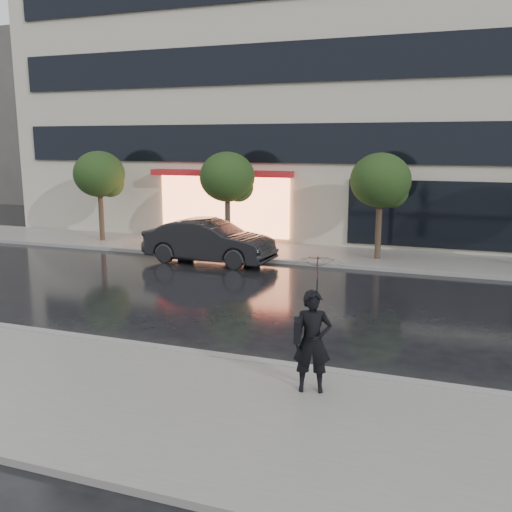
% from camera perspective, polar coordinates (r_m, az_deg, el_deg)
% --- Properties ---
extents(ground, '(120.00, 120.00, 0.00)m').
position_cam_1_polar(ground, '(13.18, -7.67, -8.05)').
color(ground, black).
rests_on(ground, ground).
extents(sidewalk_near, '(60.00, 4.50, 0.12)m').
position_cam_1_polar(sidewalk_near, '(10.60, -16.04, -13.00)').
color(sidewalk_near, slate).
rests_on(sidewalk_near, ground).
extents(sidewalk_far, '(60.00, 3.50, 0.12)m').
position_cam_1_polar(sidewalk_far, '(22.43, 4.51, 0.26)').
color(sidewalk_far, slate).
rests_on(sidewalk_far, ground).
extents(curb_near, '(60.00, 0.25, 0.14)m').
position_cam_1_polar(curb_near, '(12.33, -9.86, -9.15)').
color(curb_near, gray).
rests_on(curb_near, ground).
extents(curb_far, '(60.00, 0.25, 0.14)m').
position_cam_1_polar(curb_far, '(20.78, 3.22, -0.58)').
color(curb_far, gray).
rests_on(curb_far, ground).
extents(office_building, '(30.00, 12.76, 18.00)m').
position_cam_1_polar(office_building, '(29.90, 9.03, 20.13)').
color(office_building, '#B5AE99').
rests_on(office_building, ground).
extents(bg_building_left, '(14.00, 10.00, 12.00)m').
position_cam_1_polar(bg_building_left, '(50.16, -23.01, 12.32)').
color(bg_building_left, '#59544F').
rests_on(bg_building_left, ground).
extents(tree_far_west, '(2.20, 2.20, 3.99)m').
position_cam_1_polar(tree_far_west, '(25.73, -15.26, 7.74)').
color(tree_far_west, '#33261C').
rests_on(tree_far_west, ground).
extents(tree_mid_west, '(2.20, 2.20, 3.99)m').
position_cam_1_polar(tree_mid_west, '(22.82, -2.72, 7.72)').
color(tree_mid_west, '#33261C').
rests_on(tree_mid_west, ground).
extents(tree_mid_east, '(2.20, 2.20, 3.99)m').
position_cam_1_polar(tree_mid_east, '(21.24, 12.51, 7.20)').
color(tree_mid_east, '#33261C').
rests_on(tree_mid_east, ground).
extents(parked_car, '(4.91, 1.95, 1.59)m').
position_cam_1_polar(parked_car, '(20.90, -4.70, 1.49)').
color(parked_car, black).
rests_on(parked_car, ground).
extents(pedestrian_with_umbrella, '(1.06, 1.07, 2.39)m').
position_cam_1_polar(pedestrian_with_umbrella, '(9.68, 5.90, -5.18)').
color(pedestrian_with_umbrella, black).
rests_on(pedestrian_with_umbrella, sidewalk_near).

